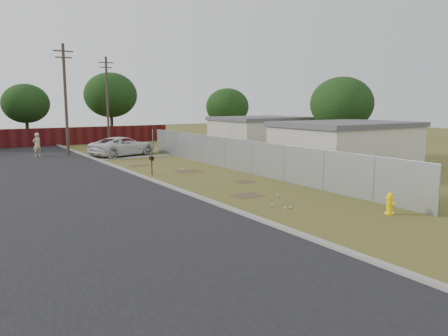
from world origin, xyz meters
TOP-DOWN VIEW (x-y plane):
  - ground at (0.00, 0.00)m, footprint 120.00×120.00m
  - street at (-6.76, 8.05)m, footprint 15.10×60.00m
  - chainlink_fence at (3.12, 1.03)m, footprint 0.10×27.06m
  - privacy_fence at (-6.00, 25.00)m, footprint 30.00×0.12m
  - utility_poles at (-3.67, 20.67)m, footprint 12.60×8.24m
  - houses at (9.70, 3.13)m, footprint 9.30×17.24m
  - horizon_trees at (0.84, 23.56)m, footprint 33.32×31.94m
  - fire_hydrant at (1.87, -10.79)m, footprint 0.45×0.45m
  - mailbox at (-2.20, 2.87)m, footprint 0.23×0.51m
  - pickup_truck at (-0.29, 13.20)m, footprint 6.15×4.33m
  - pedestrian at (-6.31, 16.47)m, footprint 0.82×0.70m
  - scattered_litter at (-0.41, -3.64)m, footprint 1.58×11.85m

SIDE VIEW (x-z plane):
  - ground at x=0.00m, z-range 0.00..0.00m
  - street at x=-6.76m, z-range -0.04..0.08m
  - scattered_litter at x=-0.41m, z-range 0.01..0.08m
  - fire_hydrant at x=1.87m, z-range -0.03..0.87m
  - pickup_truck at x=-0.29m, z-range 0.00..1.56m
  - chainlink_fence at x=3.12m, z-range -0.21..1.81m
  - privacy_fence at x=-6.00m, z-range 0.00..1.80m
  - mailbox at x=-2.20m, z-range 0.34..1.49m
  - pedestrian at x=-6.31m, z-range 0.00..1.90m
  - houses at x=9.70m, z-range 0.01..3.11m
  - horizon_trees at x=0.84m, z-range 0.74..8.52m
  - utility_poles at x=-3.67m, z-range 0.19..9.19m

